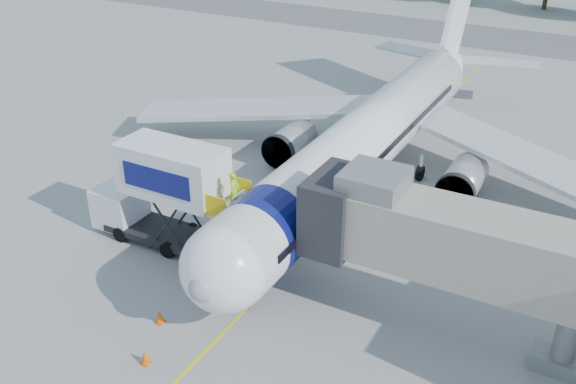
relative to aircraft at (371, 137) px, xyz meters
The scene contains 8 objects.
ground 5.07m from the aircraft, 90.00° to the right, with size 160.00×160.00×0.00m, color gray.
guidance_line 5.06m from the aircraft, 90.00° to the right, with size 0.15×70.00×0.01m, color yellow.
taxiway_strip 37.99m from the aircraft, 90.00° to the left, with size 120.00×10.00×0.01m, color #59595B.
aircraft is the anchor object (origin of this frame).
jet_bridge 13.77m from the aircraft, 54.30° to the right, with size 13.90×3.20×6.60m.
catering_hiloader 12.77m from the aircraft, 119.37° to the right, with size 8.54×2.44×5.50m.
safety_cone_a 16.70m from the aircraft, 99.41° to the right, with size 0.41×0.41×0.65m.
safety_cone_b 18.74m from the aircraft, 95.02° to the right, with size 0.40×0.40×0.64m.
Camera 1 is at (12.30, -28.23, 17.57)m, focal length 40.00 mm.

